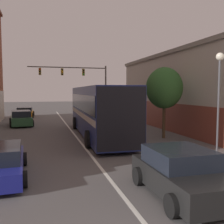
# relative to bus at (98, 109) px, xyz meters

# --- Properties ---
(lane_center_line) EXTENTS (0.14, 44.75, 0.01)m
(lane_center_line) POSITION_rel_bus_xyz_m (-1.56, 0.75, -1.94)
(lane_center_line) COLOR silver
(lane_center_line) RESTS_ON ground_plane
(bus) EXTENTS (3.12, 12.39, 3.46)m
(bus) POSITION_rel_bus_xyz_m (0.00, 0.00, 0.00)
(bus) COLOR navy
(bus) RESTS_ON ground_plane
(hatchback_foreground) EXTENTS (2.18, 3.85, 1.41)m
(hatchback_foreground) POSITION_rel_bus_xyz_m (0.21, -11.02, -1.28)
(hatchback_foreground) COLOR black
(hatchback_foreground) RESTS_ON ground_plane
(parked_car_left_mid) EXTENTS (2.40, 4.71, 1.39)m
(parked_car_left_mid) POSITION_rel_bus_xyz_m (-5.69, 7.55, -1.29)
(parked_car_left_mid) COLOR #285633
(parked_car_left_mid) RESTS_ON ground_plane
(parked_car_left_far) EXTENTS (2.17, 4.11, 1.21)m
(parked_car_left_far) POSITION_rel_bus_xyz_m (-5.80, 15.70, -1.35)
(parked_car_left_far) COLOR orange
(parked_car_left_far) RESTS_ON ground_plane
(traffic_signal_gantry) EXTENTS (9.17, 0.36, 6.24)m
(traffic_signal_gantry) POSITION_rel_bus_xyz_m (0.67, 13.11, 2.75)
(traffic_signal_gantry) COLOR #514C47
(traffic_signal_gantry) RESTS_ON ground_plane
(street_lamp) EXTENTS (0.38, 0.38, 5.04)m
(street_lamp) POSITION_rel_bus_xyz_m (4.53, -6.98, 1.32)
(street_lamp) COLOR #47474C
(street_lamp) RESTS_ON ground_plane
(street_tree_near) EXTENTS (2.51, 2.26, 4.77)m
(street_tree_near) POSITION_rel_bus_xyz_m (4.11, -1.95, 1.44)
(street_tree_near) COLOR #4C3823
(street_tree_near) RESTS_ON ground_plane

